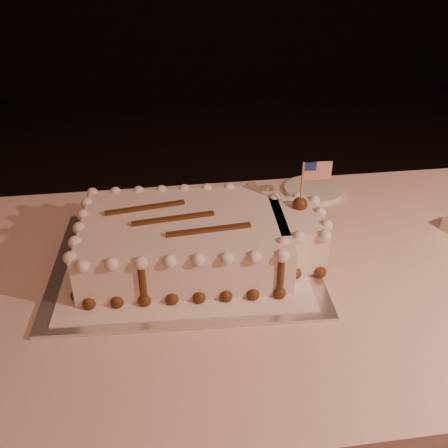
{
  "coord_description": "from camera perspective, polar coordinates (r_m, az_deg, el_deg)",
  "views": [
    {
      "loc": [
        -0.42,
        -0.19,
        1.35
      ],
      "look_at": [
        -0.3,
        0.65,
        0.84
      ],
      "focal_mm": 40.0,
      "sensor_mm": 36.0,
      "label": 1
    }
  ],
  "objects": [
    {
      "name": "banquet_table",
      "position": [
        1.32,
        13.83,
        -17.48
      ],
      "size": [
        2.4,
        0.8,
        0.75
      ],
      "primitive_type": "cube",
      "color": "#FDD2C4",
      "rests_on": "ground"
    },
    {
      "name": "cake_board",
      "position": [
        1.03,
        -4.43,
        -4.29
      ],
      "size": [
        0.55,
        0.43,
        0.01
      ],
      "primitive_type": "cube",
      "rotation": [
        0.0,
        0.0,
        -0.06
      ],
      "color": "silver",
      "rests_on": "banquet_table"
    },
    {
      "name": "doily",
      "position": [
        1.02,
        -4.44,
        -4.07
      ],
      "size": [
        0.49,
        0.39,
        0.0
      ],
      "primitive_type": "cube",
      "rotation": [
        0.0,
        0.0,
        -0.06
      ],
      "color": "white",
      "rests_on": "cake_board"
    },
    {
      "name": "sheet_cake",
      "position": [
        1.0,
        -2.95,
        -1.72
      ],
      "size": [
        0.51,
        0.31,
        0.2
      ],
      "color": "white",
      "rests_on": "doily"
    },
    {
      "name": "side_plate",
      "position": [
        1.31,
        10.19,
        3.88
      ],
      "size": [
        0.15,
        0.15,
        0.01
      ],
      "primitive_type": "cylinder",
      "color": "white",
      "rests_on": "banquet_table"
    }
  ]
}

